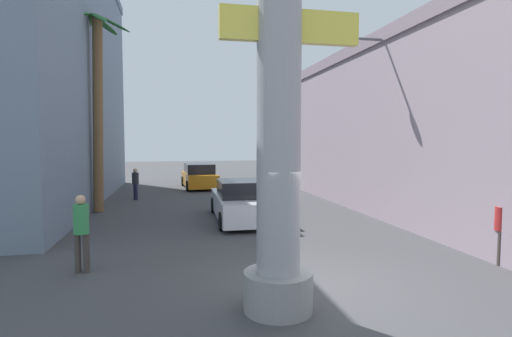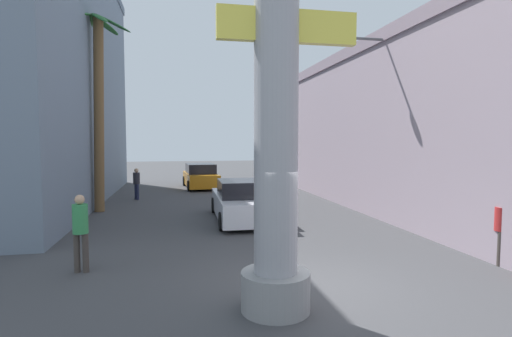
{
  "view_description": "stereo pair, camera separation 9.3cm",
  "coord_description": "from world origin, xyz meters",
  "px_view_note": "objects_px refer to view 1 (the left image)",
  "views": [
    {
      "loc": [
        -2.79,
        -7.59,
        3.02
      ],
      "look_at": [
        0.0,
        5.85,
        2.07
      ],
      "focal_mm": 28.0,
      "sensor_mm": 36.0,
      "label": 1
    },
    {
      "loc": [
        -2.7,
        -7.61,
        3.02
      ],
      "look_at": [
        0.0,
        5.85,
        2.07
      ],
      "focal_mm": 28.0,
      "sensor_mm": 36.0,
      "label": 2
    }
  ],
  "objects_px": {
    "car_far": "(199,176)",
    "palm_tree_mid_left": "(96,94)",
    "pedestrian_far_left": "(135,181)",
    "street_lamp": "(388,109)",
    "palm_tree_far_right": "(293,114)",
    "neon_sign_pole": "(279,67)",
    "car_lead": "(243,202)",
    "pedestrian_curb_left": "(81,227)",
    "pedestrian_by_sign": "(502,226)"
  },
  "relations": [
    {
      "from": "neon_sign_pole",
      "to": "car_far",
      "type": "distance_m",
      "value": 19.36
    },
    {
      "from": "street_lamp",
      "to": "car_lead",
      "type": "height_order",
      "value": "street_lamp"
    },
    {
      "from": "car_lead",
      "to": "car_far",
      "type": "distance_m",
      "value": 10.97
    },
    {
      "from": "pedestrian_by_sign",
      "to": "pedestrian_curb_left",
      "type": "distance_m",
      "value": 10.0
    },
    {
      "from": "street_lamp",
      "to": "pedestrian_by_sign",
      "type": "xyz_separation_m",
      "value": [
        -0.09,
        -5.57,
        -3.24
      ]
    },
    {
      "from": "palm_tree_far_right",
      "to": "car_lead",
      "type": "bearing_deg",
      "value": -114.31
    },
    {
      "from": "car_far",
      "to": "pedestrian_curb_left",
      "type": "distance_m",
      "value": 16.56
    },
    {
      "from": "street_lamp",
      "to": "car_lead",
      "type": "xyz_separation_m",
      "value": [
        -5.32,
        1.1,
        -3.5
      ]
    },
    {
      "from": "car_far",
      "to": "palm_tree_far_right",
      "type": "xyz_separation_m",
      "value": [
        6.93,
        2.3,
        4.23
      ]
    },
    {
      "from": "palm_tree_far_right",
      "to": "pedestrian_curb_left",
      "type": "height_order",
      "value": "palm_tree_far_right"
    },
    {
      "from": "car_far",
      "to": "palm_tree_mid_left",
      "type": "bearing_deg",
      "value": -121.77
    },
    {
      "from": "street_lamp",
      "to": "pedestrian_far_left",
      "type": "relative_size",
      "value": 4.26
    },
    {
      "from": "neon_sign_pole",
      "to": "palm_tree_mid_left",
      "type": "relative_size",
      "value": 1.15
    },
    {
      "from": "neon_sign_pole",
      "to": "pedestrian_curb_left",
      "type": "relative_size",
      "value": 5.38
    },
    {
      "from": "car_lead",
      "to": "pedestrian_curb_left",
      "type": "distance_m",
      "value": 7.0
    },
    {
      "from": "car_lead",
      "to": "pedestrian_far_left",
      "type": "distance_m",
      "value": 7.83
    },
    {
      "from": "car_lead",
      "to": "pedestrian_far_left",
      "type": "bearing_deg",
      "value": 125.14
    },
    {
      "from": "pedestrian_far_left",
      "to": "pedestrian_curb_left",
      "type": "relative_size",
      "value": 0.9
    },
    {
      "from": "car_lead",
      "to": "palm_tree_far_right",
      "type": "relative_size",
      "value": 0.65
    },
    {
      "from": "street_lamp",
      "to": "pedestrian_curb_left",
      "type": "xyz_separation_m",
      "value": [
        -9.98,
        -4.12,
        -3.15
      ]
    },
    {
      "from": "pedestrian_curb_left",
      "to": "neon_sign_pole",
      "type": "bearing_deg",
      "value": -36.62
    },
    {
      "from": "pedestrian_curb_left",
      "to": "car_lead",
      "type": "bearing_deg",
      "value": 48.24
    },
    {
      "from": "street_lamp",
      "to": "palm_tree_far_right",
      "type": "bearing_deg",
      "value": 87.4
    },
    {
      "from": "pedestrian_far_left",
      "to": "pedestrian_by_sign",
      "type": "height_order",
      "value": "pedestrian_by_sign"
    },
    {
      "from": "palm_tree_far_right",
      "to": "pedestrian_far_left",
      "type": "xyz_separation_m",
      "value": [
        -10.48,
        -6.83,
        -4.03
      ]
    },
    {
      "from": "car_lead",
      "to": "street_lamp",
      "type": "bearing_deg",
      "value": -11.63
    },
    {
      "from": "street_lamp",
      "to": "pedestrian_by_sign",
      "type": "bearing_deg",
      "value": -90.93
    },
    {
      "from": "street_lamp",
      "to": "palm_tree_far_right",
      "type": "xyz_separation_m",
      "value": [
        0.65,
        14.32,
        0.76
      ]
    },
    {
      "from": "palm_tree_far_right",
      "to": "pedestrian_far_left",
      "type": "relative_size",
      "value": 4.68
    },
    {
      "from": "street_lamp",
      "to": "pedestrian_far_left",
      "type": "height_order",
      "value": "street_lamp"
    },
    {
      "from": "car_lead",
      "to": "pedestrian_curb_left",
      "type": "bearing_deg",
      "value": -131.76
    },
    {
      "from": "pedestrian_far_left",
      "to": "pedestrian_by_sign",
      "type": "bearing_deg",
      "value": -53.31
    },
    {
      "from": "car_far",
      "to": "palm_tree_mid_left",
      "type": "height_order",
      "value": "palm_tree_mid_left"
    },
    {
      "from": "palm_tree_far_right",
      "to": "pedestrian_by_sign",
      "type": "bearing_deg",
      "value": -92.13
    },
    {
      "from": "palm_tree_far_right",
      "to": "pedestrian_by_sign",
      "type": "height_order",
      "value": "palm_tree_far_right"
    },
    {
      "from": "pedestrian_by_sign",
      "to": "pedestrian_far_left",
      "type": "bearing_deg",
      "value": 126.69
    },
    {
      "from": "palm_tree_far_right",
      "to": "pedestrian_by_sign",
      "type": "relative_size",
      "value": 4.6
    },
    {
      "from": "car_far",
      "to": "palm_tree_far_right",
      "type": "bearing_deg",
      "value": 18.37
    },
    {
      "from": "neon_sign_pole",
      "to": "street_lamp",
      "type": "height_order",
      "value": "neon_sign_pole"
    },
    {
      "from": "palm_tree_far_right",
      "to": "pedestrian_curb_left",
      "type": "distance_m",
      "value": 21.64
    },
    {
      "from": "neon_sign_pole",
      "to": "palm_tree_mid_left",
      "type": "bearing_deg",
      "value": 113.59
    },
    {
      "from": "palm_tree_mid_left",
      "to": "pedestrian_far_left",
      "type": "bearing_deg",
      "value": 68.96
    },
    {
      "from": "neon_sign_pole",
      "to": "pedestrian_far_left",
      "type": "xyz_separation_m",
      "value": [
        -3.73,
        14.5,
        -3.36
      ]
    },
    {
      "from": "palm_tree_mid_left",
      "to": "pedestrian_curb_left",
      "type": "height_order",
      "value": "palm_tree_mid_left"
    },
    {
      "from": "car_far",
      "to": "pedestrian_curb_left",
      "type": "relative_size",
      "value": 2.54
    },
    {
      "from": "street_lamp",
      "to": "pedestrian_curb_left",
      "type": "bearing_deg",
      "value": -157.56
    },
    {
      "from": "car_lead",
      "to": "pedestrian_by_sign",
      "type": "distance_m",
      "value": 8.48
    },
    {
      "from": "car_far",
      "to": "pedestrian_curb_left",
      "type": "bearing_deg",
      "value": -102.92
    },
    {
      "from": "car_lead",
      "to": "palm_tree_mid_left",
      "type": "bearing_deg",
      "value": 150.57
    },
    {
      "from": "car_lead",
      "to": "pedestrian_curb_left",
      "type": "xyz_separation_m",
      "value": [
        -4.66,
        -5.22,
        0.35
      ]
    }
  ]
}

